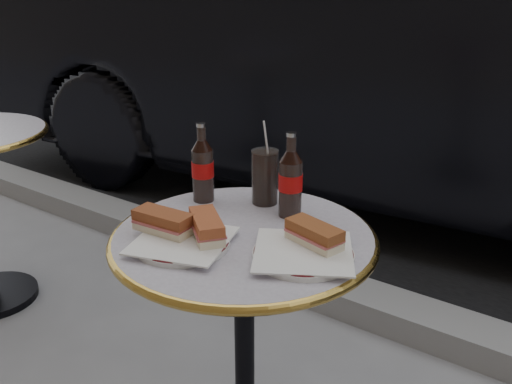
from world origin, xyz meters
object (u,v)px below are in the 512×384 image
Objects in this scene: bistro_table at (245,363)px; cola_bottle_left at (203,162)px; plate_right at (303,255)px; cola_glass at (265,177)px; parked_car at (378,60)px; cola_bottle_right at (291,175)px; plate_left at (183,243)px.

bistro_table is 0.53m from cola_bottle_left.
cola_glass is at bearing 139.65° from plate_right.
bistro_table is 3.37× the size of plate_right.
plate_right is 1.03× the size of cola_bottle_left.
parked_car is (-0.65, 2.19, 0.44)m from bistro_table.
plate_right is 0.32m from cola_glass.
cola_glass is 2.09m from parked_car.
bistro_table is 5.08× the size of cola_glass.
parked_car is (-0.58, 2.01, 0.00)m from cola_glass.
cola_glass is (-0.24, 0.20, 0.07)m from plate_right.
cola_bottle_left is at bearing 153.41° from bistro_table.
cola_bottle_left is 0.24m from cola_bottle_right.
cola_bottle_right is (-0.14, 0.17, 0.10)m from plate_right.
parked_car is at bearing 101.91° from cola_bottle_left.
cola_glass is at bearing 109.92° from bistro_table.
parked_car is at bearing 103.94° from plate_left.
cola_glass is (-0.10, 0.03, -0.03)m from cola_bottle_right.
plate_right is 1.01× the size of cola_bottle_right.
bistro_table is at bearing -70.08° from cola_glass.
parked_car is (-0.58, 2.32, 0.07)m from plate_left.
cola_bottle_right is at bearing 69.67° from plate_left.
cola_bottle_right reaches higher than cola_glass.
cola_glass is at bearing -169.69° from parked_car.
plate_right is 2.36m from parked_car.
cola_bottle_right is (0.10, 0.28, 0.10)m from plate_left.
cola_bottle_right is 0.04× the size of parked_car.
cola_glass is 0.03× the size of parked_car.
cola_bottle_right is at bearing 129.54° from plate_right.
cola_glass is (0.01, 0.31, 0.07)m from plate_left.
cola_bottle_right is 1.48× the size of cola_glass.
plate_left is 0.99× the size of cola_bottle_right.
cola_bottle_left reaches higher than cola_glass.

